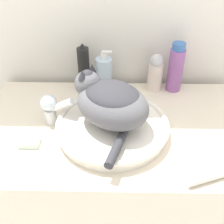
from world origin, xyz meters
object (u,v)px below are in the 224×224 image
mouthwash_bottle (175,68)px  lotion_bottle_white (155,73)px  soap_pump_bottle (104,74)px  soap_bar (29,141)px  cream_tube (211,175)px  cat (110,101)px  faucet (51,107)px  hairspray_can_black (84,68)px

mouthwash_bottle → lotion_bottle_white: (-0.08, 0.00, -0.02)m
lotion_bottle_white → soap_pump_bottle: soap_pump_bottle is taller
lotion_bottle_white → soap_bar: lotion_bottle_white is taller
soap_bar → cream_tube: bearing=-13.6°
cat → faucet: bearing=22.7°
soap_pump_bottle → cream_tube: bearing=-56.0°
faucet → hairspray_can_black: size_ratio=0.60×
soap_bar → mouthwash_bottle: bearing=33.6°
faucet → hairspray_can_black: (0.10, 0.24, 0.03)m
cat → cream_tube: bearing=-178.6°
mouthwash_bottle → hairspray_can_black: bearing=180.0°
faucet → hairspray_can_black: bearing=82.0°
hairspray_can_black → mouthwash_bottle: bearing=0.0°
lotion_bottle_white → soap_pump_bottle: bearing=180.0°
lotion_bottle_white → mouthwash_bottle: bearing=0.0°
faucet → cream_tube: bearing=-12.8°
lotion_bottle_white → soap_bar: (-0.46, -0.36, -0.07)m
hairspray_can_black → soap_pump_bottle: (0.08, 0.00, -0.02)m
soap_bar → hairspray_can_black: bearing=66.7°
mouthwash_bottle → faucet: bearing=-153.4°
faucet → soap_pump_bottle: size_ratio=0.70×
soap_pump_bottle → cream_tube: size_ratio=1.12×
lotion_bottle_white → soap_pump_bottle: (-0.22, 0.00, -0.01)m
lotion_bottle_white → soap_pump_bottle: 0.22m
faucet → lotion_bottle_white: bearing=44.8°
faucet → lotion_bottle_white: size_ratio=0.77×
mouthwash_bottle → soap_pump_bottle: 0.30m
lotion_bottle_white → soap_bar: bearing=-141.9°
cat → lotion_bottle_white: cat is taller
cat → faucet: cat is taller
soap_pump_bottle → cream_tube: 0.60m
mouthwash_bottle → hairspray_can_black: (-0.39, 0.00, -0.00)m
lotion_bottle_white → soap_bar: size_ratio=2.42×
hairspray_can_black → cream_tube: size_ratio=1.31×
hairspray_can_black → cream_tube: (0.42, -0.50, -0.08)m
cream_tube → faucet: bearing=153.6°
mouthwash_bottle → soap_bar: mouthwash_bottle is taller
cat → faucet: size_ratio=3.00×
mouthwash_bottle → soap_pump_bottle: (-0.30, 0.00, -0.03)m
cat → mouthwash_bottle: bearing=-96.7°
cat → hairspray_can_black: size_ratio=1.79×
mouthwash_bottle → cream_tube: bearing=-85.9°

